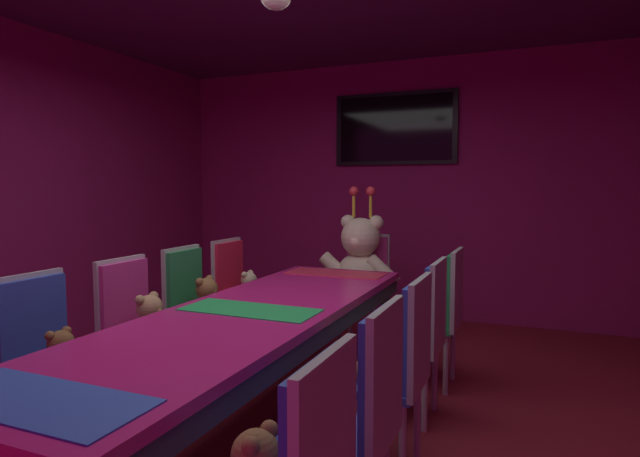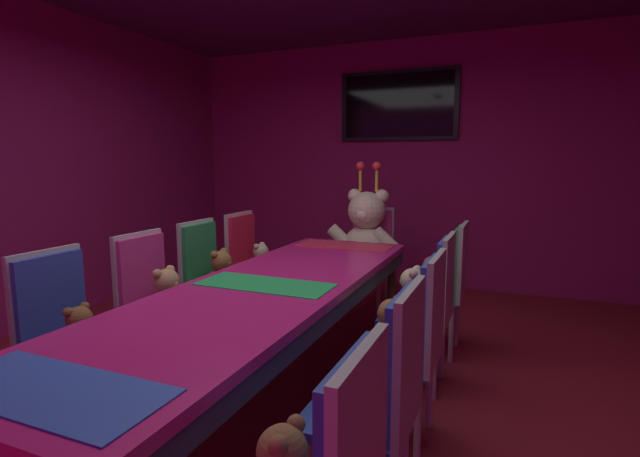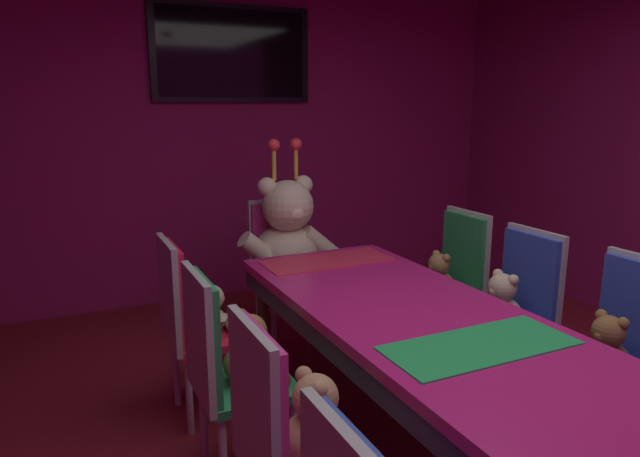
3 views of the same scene
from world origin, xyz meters
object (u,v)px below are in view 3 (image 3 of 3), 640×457
banquet_table (479,366)px  teddy_right_3 (500,304)px  chair_left_3 (218,358)px  teddy_right_2 (605,350)px  teddy_left_2 (317,423)px  chair_right_3 (521,299)px  chair_left_2 (277,433)px  throne_chair (280,254)px  chair_right_4 (456,271)px  teddy_left_4 (213,312)px  teddy_left_3 (251,352)px  king_teddy_bear (289,236)px  chair_left_4 (186,312)px  chair_right_2 (628,341)px  wall_tv (232,54)px  teddy_right_4 (438,277)px

banquet_table → teddy_right_3: 0.95m
chair_left_3 → teddy_right_2: (1.59, -0.62, -0.01)m
teddy_left_2 → teddy_right_2: 1.42m
banquet_table → chair_right_3: size_ratio=3.18×
chair_left_2 → throne_chair: (0.84, 2.11, 0.00)m
chair_right_4 → throne_chair: 1.24m
banquet_table → teddy_left_4: size_ratio=10.93×
teddy_left_3 → king_teddy_bear: king_teddy_bear is taller
chair_right_3 → chair_right_4: same height
chair_left_4 → chair_right_2: bearing=-35.2°
chair_left_2 → wall_tv: bearing=74.9°
teddy_left_2 → king_teddy_bear: (0.69, 1.94, 0.17)m
teddy_left_3 → chair_right_2: bearing=-21.4°
chair_left_4 → chair_right_2: 2.13m
teddy_left_2 → teddy_left_3: size_ratio=1.00×
banquet_table → chair_right_3: (0.85, 0.63, -0.06)m
chair_left_2 → chair_right_4: size_ratio=1.00×
banquet_table → teddy_left_4: (-0.73, 1.23, -0.08)m
banquet_table → chair_right_4: size_ratio=3.18×
chair_left_4 → throne_chair: size_ratio=1.00×
chair_left_4 → banquet_table: bearing=-54.8°
teddy_left_2 → teddy_right_4: teddy_left_2 is taller
teddy_right_3 → teddy_right_4: bearing=-92.7°
chair_left_3 → teddy_left_3: bearing=0.0°
teddy_left_2 → chair_right_2: (1.56, 0.00, 0.00)m
chair_right_4 → teddy_right_3: bearing=73.8°
banquet_table → chair_right_4: 1.50m
chair_left_4 → throne_chair: same height
banquet_table → teddy_right_2: (0.73, 0.00, -0.07)m
teddy_left_3 → king_teddy_bear: size_ratio=0.35×
teddy_right_3 → chair_right_4: (0.17, 0.59, 0.00)m
teddy_left_3 → teddy_left_4: bearing=90.6°
wall_tv → chair_left_2: bearing=-105.1°
chair_left_2 → teddy_right_4: chair_left_2 is taller
teddy_left_3 → chair_right_2: 1.71m
throne_chair → chair_left_2: bearing=-21.7°
chair_left_4 → chair_right_2: size_ratio=1.00×
chair_left_2 → teddy_right_2: 1.57m
chair_left_3 → chair_right_3: (1.71, 0.01, 0.00)m
chair_right_2 → throne_chair: size_ratio=1.00×
chair_right_3 → chair_right_4: size_ratio=1.00×
teddy_right_4 → banquet_table: bearing=59.3°
teddy_left_4 → teddy_left_3: bearing=-89.4°
chair_right_2 → chair_right_3: same height
chair_left_2 → teddy_left_2: size_ratio=2.91×
banquet_table → teddy_left_3: bearing=139.0°
chair_left_3 → teddy_left_3: (0.15, 0.00, -0.00)m
teddy_left_4 → chair_right_2: bearing=-37.6°
chair_left_3 → chair_left_4: same height
teddy_left_3 → chair_left_4: bearing=103.9°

